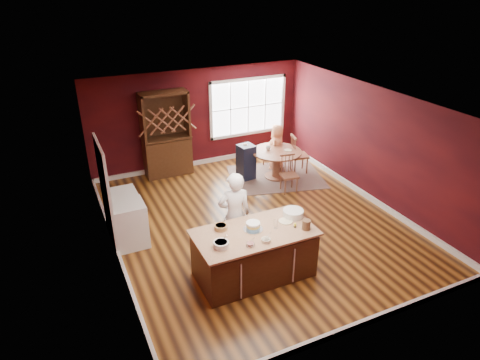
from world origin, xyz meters
The scene contains 28 objects.
room_shell centered at (0.00, 0.00, 1.35)m, with size 7.00×7.00×7.00m.
window centered at (1.50, 3.47, 1.50)m, with size 2.36×0.10×1.66m, color white, non-canonical shape.
doorway centered at (-2.97, 0.60, 1.02)m, with size 0.08×1.26×2.13m, color white, non-canonical shape.
kitchen_island centered at (-0.84, -1.62, 0.44)m, with size 2.11×1.11×0.92m.
dining_table centered at (1.54, 1.81, 0.53)m, with size 1.31×1.31×0.75m.
baker centered at (-0.89, -0.89, 0.87)m, with size 0.63×0.42×1.74m, color white.
layer_cake centered at (-0.83, -1.55, 0.99)m, with size 0.35×0.35×0.14m, color white, non-canonical shape.
bowl_blue centered at (-1.54, -1.80, 0.97)m, with size 0.26×0.26×0.10m, color white.
bowl_yellow centered at (-1.34, -1.31, 0.96)m, with size 0.23×0.23×0.09m, color #956C4A.
bowl_pink centered at (-1.09, -1.98, 0.95)m, with size 0.15×0.15×0.05m, color silver.
bowl_olive centered at (-0.80, -1.98, 0.95)m, with size 0.16×0.16×0.06m, color white.
drinking_glass centered at (-0.45, -1.67, 1.00)m, with size 0.08×0.08×0.16m, color silver.
dinner_plate centered at (-0.18, -1.57, 0.93)m, with size 0.25×0.25×0.02m, color beige.
white_tub centered at (0.04, -1.46, 0.98)m, with size 0.38×0.38×0.13m, color silver.
stoneware_crock centered at (0.02, -1.93, 1.01)m, with size 0.15×0.15×0.18m, color brown.
toy_figurine centered at (-0.13, -1.80, 0.96)m, with size 0.05×0.05×0.08m, color #FFFE31, non-canonical shape.
rug centered at (1.54, 1.81, 0.01)m, with size 2.41×1.86×0.01m, color brown.
chair_east centered at (2.27, 1.83, 0.54)m, with size 0.45×0.43×1.07m, color brown, non-canonical shape.
chair_south centered at (1.42, 0.94, 0.48)m, with size 0.40×0.38×0.96m, color brown, non-canonical shape.
chair_north centered at (1.84, 2.60, 0.53)m, with size 0.45×0.43×1.07m, color brown, non-canonical shape.
seated_woman centered at (1.82, 2.30, 0.64)m, with size 0.63×0.41×1.28m, color #E48D5B.
high_chair centered at (0.78, 2.08, 0.49)m, with size 0.40×0.40×0.98m, color black, non-canonical shape.
toddler centered at (0.79, 2.16, 0.81)m, with size 0.18×0.14×0.26m, color #8CA5BF, non-canonical shape.
table_plate centered at (1.83, 1.72, 0.76)m, with size 0.20×0.20×0.01m, color beige.
table_cup centered at (1.38, 1.98, 0.80)m, with size 0.13×0.13×0.10m, color silver.
hutch centered at (-1.00, 3.22, 1.13)m, with size 1.23×0.51×2.26m, color #3D2015.
washer centered at (-2.64, 0.28, 0.46)m, with size 0.63×0.61×0.92m, color white.
dryer centered at (-2.64, 0.92, 0.44)m, with size 0.61×0.59×0.89m, color silver.
Camera 1 is at (-3.69, -7.18, 4.96)m, focal length 32.00 mm.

